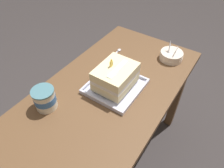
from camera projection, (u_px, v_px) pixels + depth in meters
ground_plane at (110, 154)px, 1.69m from camera, size 8.00×8.00×0.00m
dining_table at (109, 102)px, 1.24m from camera, size 1.23×0.66×0.76m
foil_tray at (115, 87)px, 1.16m from camera, size 0.29×0.28×0.02m
birthday_cake at (115, 76)px, 1.10m from camera, size 0.22×0.18×0.16m
bowl_stack at (171, 56)px, 1.33m from camera, size 0.15×0.15×0.12m
ice_cream_tub at (45, 99)px, 1.02m from camera, size 0.11×0.11×0.12m
serving_spoon_near_tray at (118, 51)px, 1.40m from camera, size 0.12×0.02×0.01m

